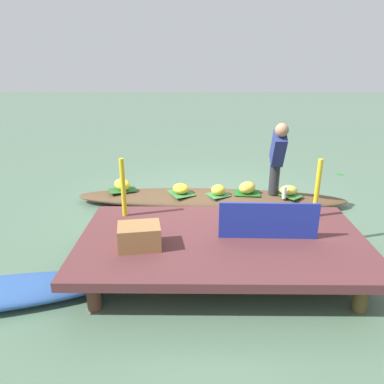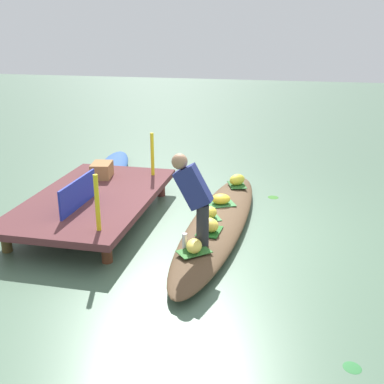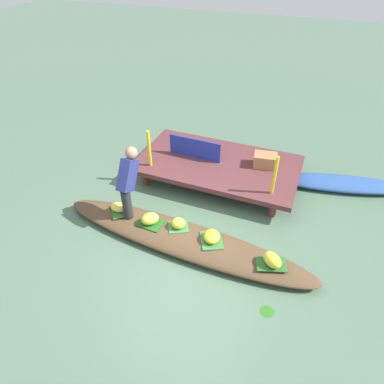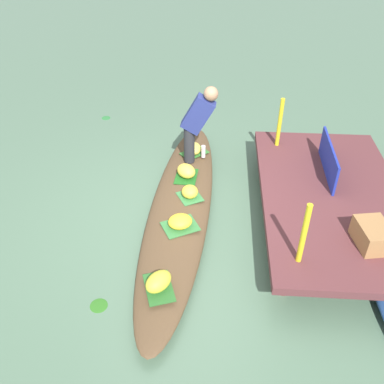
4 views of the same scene
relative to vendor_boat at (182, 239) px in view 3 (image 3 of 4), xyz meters
name	(u,v)px [view 3 (image 3 of 4)]	position (x,y,z in m)	size (l,w,h in m)	color
canal_water	(182,243)	(0.00, 0.00, -0.11)	(40.00, 40.00, 0.00)	#4E6C54
dock_platform	(218,165)	(-0.05, 1.96, 0.24)	(3.20, 1.80, 0.41)	#582D2F
vendor_boat	(182,239)	(0.00, 0.00, 0.00)	(4.42, 0.79, 0.22)	brown
moored_boat	(340,183)	(2.32, 2.59, -0.01)	(2.67, 0.58, 0.19)	#2B5194
leaf_mat_0	(211,240)	(0.49, 0.04, 0.11)	(0.42, 0.33, 0.01)	#36773B
banana_bunch_0	(212,236)	(0.49, 0.04, 0.19)	(0.30, 0.25, 0.16)	yellow
leaf_mat_1	(271,264)	(1.46, -0.09, 0.11)	(0.44, 0.28, 0.01)	#286027
banana_bunch_1	(272,260)	(1.46, -0.09, 0.21)	(0.31, 0.21, 0.19)	yellow
leaf_mat_2	(150,223)	(-0.59, 0.03, 0.11)	(0.41, 0.30, 0.01)	#1D5E1E
banana_bunch_2	(150,219)	(-0.59, 0.03, 0.21)	(0.30, 0.23, 0.19)	yellow
leaf_mat_3	(178,227)	(-0.11, 0.12, 0.11)	(0.32, 0.29, 0.01)	#397E41
banana_bunch_3	(178,223)	(-0.11, 0.12, 0.20)	(0.23, 0.22, 0.17)	yellow
leaf_mat_4	(119,211)	(-1.24, 0.11, 0.11)	(0.40, 0.26, 0.01)	#33742F
banana_bunch_4	(119,207)	(-1.24, 0.11, 0.19)	(0.29, 0.20, 0.16)	#EED150
vendor_person	(128,180)	(-1.00, 0.16, 0.79)	(0.21, 0.52, 1.19)	#28282D
water_bottle	(128,203)	(-1.14, 0.25, 0.21)	(0.07, 0.07, 0.19)	silver
market_banner	(195,148)	(-0.55, 1.96, 0.51)	(1.09, 0.03, 0.42)	#1E2E99
railing_post_west	(149,149)	(-1.25, 1.36, 0.67)	(0.06, 0.06, 0.75)	gold
railing_post_east	(275,176)	(1.15, 1.36, 0.67)	(0.06, 0.06, 0.75)	gold
produce_crate	(265,160)	(0.84, 2.18, 0.42)	(0.44, 0.32, 0.25)	#9C6E41
drifting_plant_1	(267,311)	(1.56, -0.73, -0.10)	(0.19, 0.20, 0.01)	#2C681F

